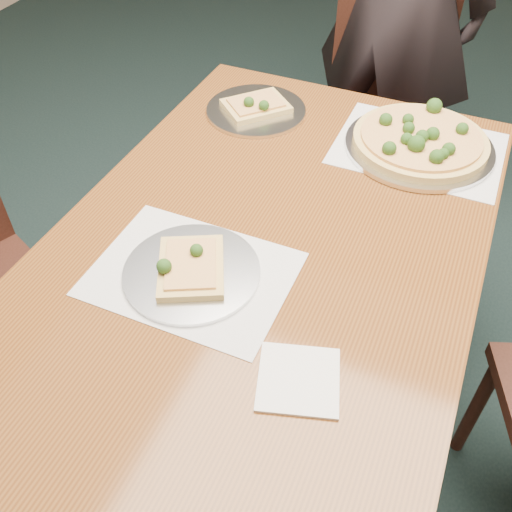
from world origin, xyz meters
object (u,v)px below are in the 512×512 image
at_px(dining_table, 256,285).
at_px(chair_far, 383,100).
at_px(slice_plate_near, 191,269).
at_px(pizza_pan, 420,141).
at_px(slice_plate_far, 256,108).

distance_m(dining_table, chair_far, 1.17).
relative_size(dining_table, slice_plate_near, 5.36).
bearing_deg(pizza_pan, dining_table, -113.53).
distance_m(pizza_pan, slice_plate_near, 0.71).
height_order(dining_table, chair_far, chair_far).
relative_size(dining_table, pizza_pan, 3.94).
bearing_deg(dining_table, pizza_pan, 66.47).
relative_size(chair_far, slice_plate_far, 3.25).
xyz_separation_m(dining_table, chair_far, (0.01, 1.16, -0.14)).
relative_size(slice_plate_near, slice_plate_far, 1.00).
distance_m(chair_far, slice_plate_near, 1.29).
distance_m(dining_table, slice_plate_far, 0.59).
xyz_separation_m(pizza_pan, slice_plate_near, (-0.33, -0.63, -0.01)).
xyz_separation_m(pizza_pan, slice_plate_far, (-0.46, 0.00, -0.01)).
relative_size(pizza_pan, slice_plate_near, 1.36).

